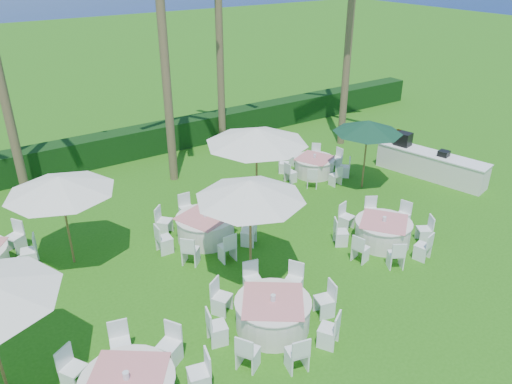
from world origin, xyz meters
TOP-DOWN VIEW (x-y plane):
  - ground at (0.00, 0.00)m, footprint 120.00×120.00m
  - hedge at (0.00, 12.00)m, footprint 34.00×1.00m
  - banquet_table_b at (-0.58, -0.18)m, footprint 3.17×3.17m
  - banquet_table_c at (4.41, 1.05)m, footprint 2.99×2.99m
  - banquet_table_e at (0.02, 4.25)m, footprint 3.18×3.18m
  - banquet_table_f at (5.95, 6.18)m, footprint 2.81×2.81m
  - umbrella_b at (0.04, 1.74)m, footprint 2.86×2.86m
  - umbrella_c at (-3.77, 5.25)m, footprint 2.94×2.94m
  - umbrella_d at (2.38, 4.95)m, footprint 3.39×3.39m
  - umbrella_green at (6.73, 4.26)m, footprint 2.51×2.51m
  - buffet_table at (9.59, 3.51)m, footprint 1.91×4.41m
  - staff_person at (9.36, 5.10)m, footprint 0.60×0.42m
  - palm_c at (1.13, 8.90)m, footprint 4.39×4.19m
  - palm_d at (4.73, 11.30)m, footprint 4.32×4.32m
  - palm_e at (9.26, 8.23)m, footprint 4.41×4.09m

SIDE VIEW (x-z plane):
  - ground at x=0.00m, z-range 0.00..0.00m
  - banquet_table_f at x=5.95m, z-range -0.06..0.80m
  - banquet_table_c at x=4.41m, z-range -0.06..0.85m
  - banquet_table_b at x=-0.58m, z-range -0.06..0.90m
  - banquet_table_e at x=0.02m, z-range -0.06..0.90m
  - buffet_table at x=9.59m, z-range -0.23..1.30m
  - hedge at x=0.00m, z-range 0.00..1.20m
  - staff_person at x=9.36m, z-range 0.00..1.56m
  - umbrella_green at x=6.73m, z-range 1.09..3.72m
  - umbrella_c at x=-3.77m, z-range 1.12..3.85m
  - umbrella_d at x=2.38m, z-range 1.23..4.20m
  - umbrella_b at x=0.04m, z-range 1.23..4.22m
  - palm_d at x=4.73m, z-range 0.46..9.32m
  - palm_e at x=9.26m, z-range 0.46..9.98m
  - palm_c at x=1.13m, z-range 0.48..11.25m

